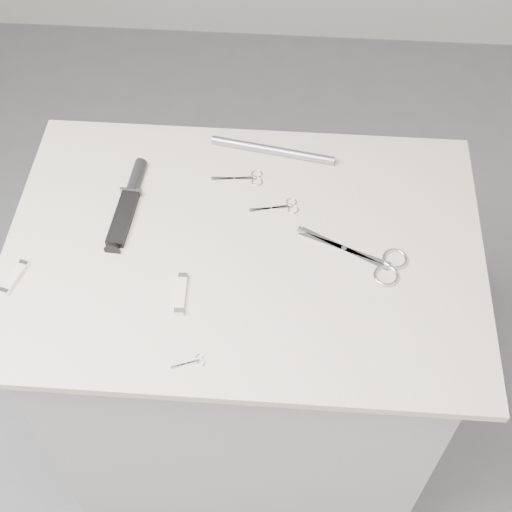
# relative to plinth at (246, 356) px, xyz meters

# --- Properties ---
(ground) EXTENTS (4.00, 4.00, 0.01)m
(ground) POSITION_rel_plinth_xyz_m (0.00, 0.00, -0.46)
(ground) COLOR gray
(ground) RESTS_ON ground
(plinth) EXTENTS (0.90, 0.60, 0.90)m
(plinth) POSITION_rel_plinth_xyz_m (0.00, 0.00, 0.00)
(plinth) COLOR #B4B4B2
(plinth) RESTS_ON ground
(display_board) EXTENTS (1.00, 0.70, 0.02)m
(display_board) POSITION_rel_plinth_xyz_m (0.00, 0.00, 0.46)
(display_board) COLOR beige
(display_board) RESTS_ON plinth
(large_shears) EXTENTS (0.23, 0.15, 0.01)m
(large_shears) POSITION_rel_plinth_xyz_m (0.27, -0.02, 0.47)
(large_shears) COLOR silver
(large_shears) RESTS_ON display_board
(embroidery_scissors_a) EXTENTS (0.11, 0.05, 0.00)m
(embroidery_scissors_a) POSITION_rel_plinth_xyz_m (0.08, 0.11, 0.47)
(embroidery_scissors_a) COLOR silver
(embroidery_scissors_a) RESTS_ON display_board
(embroidery_scissors_b) EXTENTS (0.12, 0.05, 0.00)m
(embroidery_scissors_b) POSITION_rel_plinth_xyz_m (-0.01, 0.19, 0.47)
(embroidery_scissors_b) COLOR silver
(embroidery_scissors_b) RESTS_ON display_board
(tiny_scissors) EXTENTS (0.06, 0.04, 0.00)m
(tiny_scissors) POSITION_rel_plinth_xyz_m (-0.07, -0.28, 0.47)
(tiny_scissors) COLOR silver
(tiny_scissors) RESTS_ON display_board
(sheathed_knife) EXTENTS (0.06, 0.24, 0.03)m
(sheathed_knife) POSITION_rel_plinth_xyz_m (-0.26, 0.10, 0.48)
(sheathed_knife) COLOR black
(sheathed_knife) RESTS_ON display_board
(pocket_knife_a) EXTENTS (0.04, 0.08, 0.01)m
(pocket_knife_a) POSITION_rel_plinth_xyz_m (-0.45, -0.12, 0.47)
(pocket_knife_a) COLOR white
(pocket_knife_a) RESTS_ON display_board
(pocket_knife_b) EXTENTS (0.02, 0.10, 0.01)m
(pocket_knife_b) POSITION_rel_plinth_xyz_m (-0.11, -0.13, 0.48)
(pocket_knife_b) COLOR white
(pocket_knife_b) RESTS_ON display_board
(metal_rail) EXTENTS (0.29, 0.07, 0.02)m
(metal_rail) POSITION_rel_plinth_xyz_m (0.04, 0.28, 0.48)
(metal_rail) COLOR #96999E
(metal_rail) RESTS_ON display_board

